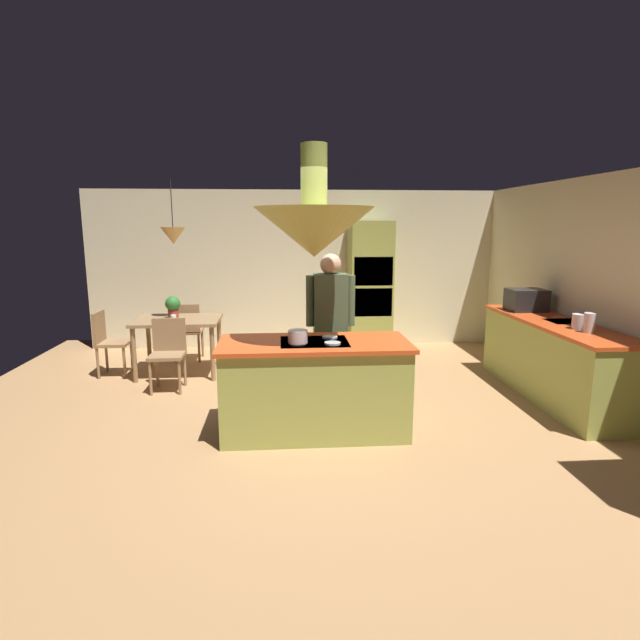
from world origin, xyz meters
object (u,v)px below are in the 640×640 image
at_px(chair_by_back_wall, 187,328).
at_px(chair_at_corner, 108,339).
at_px(microwave_on_counter, 526,300).
at_px(canister_sugar, 579,322).
at_px(cooking_pot_on_cooktop, 298,337).
at_px(person_at_island, 330,320).
at_px(canister_flour, 589,323).
at_px(oven_tower, 370,287).
at_px(dining_table, 178,326).
at_px(chair_facing_island, 168,349).
at_px(kitchen_island, 314,387).
at_px(cup_on_table, 174,318).
at_px(potted_plant_on_table, 173,306).

relative_size(chair_by_back_wall, chair_at_corner, 1.00).
relative_size(chair_by_back_wall, microwave_on_counter, 1.89).
xyz_separation_m(chair_by_back_wall, microwave_on_counter, (4.54, -1.21, 0.54)).
height_order(canister_sugar, cooking_pot_on_cooktop, canister_sugar).
height_order(person_at_island, canister_flour, person_at_island).
distance_m(canister_flour, microwave_on_counter, 1.35).
height_order(person_at_island, chair_by_back_wall, person_at_island).
xyz_separation_m(oven_tower, canister_flour, (1.74, -3.06, -0.02)).
xyz_separation_m(dining_table, microwave_on_counter, (4.54, -0.56, 0.39)).
xyz_separation_m(dining_table, chair_facing_island, (0.00, -0.65, -0.15)).
distance_m(kitchen_island, person_at_island, 0.89).
distance_m(chair_facing_island, microwave_on_counter, 4.57).
height_order(dining_table, canister_sugar, canister_sugar).
height_order(chair_by_back_wall, microwave_on_counter, microwave_on_counter).
bearing_deg(person_at_island, canister_sugar, -6.99).
bearing_deg(chair_by_back_wall, person_at_island, 132.97).
distance_m(chair_at_corner, canister_sugar, 5.76).
height_order(dining_table, cup_on_table, cup_on_table).
bearing_deg(cooking_pot_on_cooktop, kitchen_island, 39.09).
relative_size(kitchen_island, person_at_island, 1.07).
height_order(chair_at_corner, cooking_pot_on_cooktop, cooking_pot_on_cooktop).
height_order(potted_plant_on_table, cup_on_table, potted_plant_on_table).
bearing_deg(chair_at_corner, dining_table, -90.00).
xyz_separation_m(kitchen_island, cup_on_table, (-1.71, 1.89, 0.35)).
bearing_deg(microwave_on_counter, chair_facing_island, -178.92).
relative_size(dining_table, cooking_pot_on_cooktop, 6.17).
bearing_deg(chair_by_back_wall, oven_tower, -169.97).
height_order(potted_plant_on_table, microwave_on_counter, microwave_on_counter).
relative_size(oven_tower, person_at_island, 1.21).
distance_m(dining_table, microwave_on_counter, 4.59).
bearing_deg(cooking_pot_on_cooktop, canister_sugar, 9.37).
bearing_deg(microwave_on_counter, potted_plant_on_table, 172.56).
height_order(chair_at_corner, canister_sugar, canister_sugar).
relative_size(person_at_island, cup_on_table, 18.88).
distance_m(chair_facing_island, cup_on_table, 0.53).
distance_m(dining_table, chair_at_corner, 0.95).
bearing_deg(canister_sugar, cooking_pot_on_cooktop, -170.63).
height_order(chair_facing_island, canister_sugar, canister_sugar).
bearing_deg(potted_plant_on_table, canister_sugar, -21.09).
xyz_separation_m(kitchen_island, microwave_on_counter, (2.84, 1.54, 0.59)).
distance_m(dining_table, person_at_island, 2.41).
bearing_deg(cooking_pot_on_cooktop, chair_at_corner, 137.97).
relative_size(oven_tower, chair_by_back_wall, 2.37).
bearing_deg(chair_at_corner, microwave_on_counter, -95.86).
height_order(dining_table, microwave_on_counter, microwave_on_counter).
xyz_separation_m(chair_at_corner, potted_plant_on_table, (0.87, 0.04, 0.42)).
distance_m(canister_flour, canister_sugar, 0.18).
height_order(chair_facing_island, cooking_pot_on_cooktop, cooking_pot_on_cooktop).
height_order(person_at_island, cup_on_table, person_at_island).
bearing_deg(dining_table, kitchen_island, -51.01).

